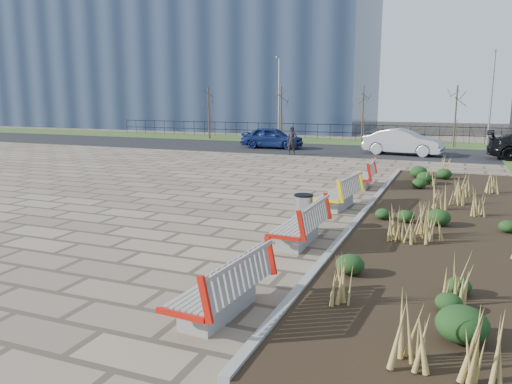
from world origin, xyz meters
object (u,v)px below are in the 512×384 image
at_px(lamp_west, 279,100).
at_px(lamp_east, 491,101).
at_px(car_silver, 403,142).
at_px(pedestrian, 292,141).
at_px(bench_a, 219,284).
at_px(bench_b, 298,223).
at_px(car_blue, 272,138).
at_px(bench_c, 338,192).
at_px(bench_d, 361,174).
at_px(litter_bin, 303,213).

bearing_deg(lamp_west, lamp_east, 0.00).
bearing_deg(car_silver, pedestrian, 118.68).
height_order(bench_a, lamp_east, lamp_east).
xyz_separation_m(bench_a, lamp_east, (5.00, 28.24, 2.54)).
bearing_deg(lamp_east, pedestrian, -145.30).
bearing_deg(bench_b, lamp_west, 111.53).
relative_size(car_blue, lamp_west, 0.67).
xyz_separation_m(bench_b, pedestrian, (-5.60, 16.81, 0.31)).
bearing_deg(bench_a, car_blue, 112.70).
bearing_deg(car_blue, lamp_west, 12.04).
relative_size(car_silver, lamp_east, 0.74).
bearing_deg(lamp_west, car_silver, -28.34).
xyz_separation_m(lamp_west, lamp_east, (14.00, 0.00, 0.00)).
xyz_separation_m(bench_b, car_silver, (0.36, 19.11, 0.25)).
bearing_deg(car_silver, lamp_east, -34.98).
bearing_deg(bench_b, lamp_east, 79.40).
bearing_deg(bench_c, car_blue, 122.40).
height_order(bench_d, lamp_west, lamp_west).
height_order(bench_a, car_blue, car_blue).
bearing_deg(car_silver, bench_c, -173.73).
xyz_separation_m(bench_c, litter_bin, (-0.20, -2.92, -0.04)).
relative_size(bench_c, bench_d, 1.00).
distance_m(bench_c, pedestrian, 13.98).
xyz_separation_m(bench_b, lamp_east, (5.00, 24.15, 2.54)).
bearing_deg(bench_b, pedestrian, 109.52).
xyz_separation_m(bench_b, bench_d, (0.00, 7.79, 0.00)).
height_order(litter_bin, pedestrian, pedestrian).
distance_m(bench_c, lamp_west, 22.21).
xyz_separation_m(litter_bin, car_blue, (-7.68, 18.63, 0.24)).
xyz_separation_m(pedestrian, lamp_west, (-3.40, 7.34, 2.23)).
bearing_deg(bench_c, litter_bin, -88.18).
distance_m(pedestrian, lamp_west, 8.39).
height_order(car_blue, lamp_east, lamp_east).
xyz_separation_m(bench_a, bench_c, (0.00, 8.10, 0.00)).
distance_m(bench_a, bench_b, 4.09).
distance_m(litter_bin, car_silver, 18.02).
height_order(litter_bin, car_silver, car_silver).
xyz_separation_m(litter_bin, car_silver, (0.56, 18.01, 0.29)).
relative_size(pedestrian, lamp_west, 0.27).
relative_size(bench_c, pedestrian, 1.29).
relative_size(bench_a, lamp_east, 0.35).
bearing_deg(bench_a, bench_d, 94.39).
distance_m(lamp_west, lamp_east, 14.00).
distance_m(pedestrian, lamp_east, 13.09).
bearing_deg(bench_d, car_blue, 119.53).
distance_m(bench_b, bench_c, 4.01).
height_order(litter_bin, lamp_west, lamp_west).
relative_size(bench_c, car_blue, 0.52).
distance_m(car_silver, lamp_east, 7.23).
height_order(car_silver, lamp_east, lamp_east).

